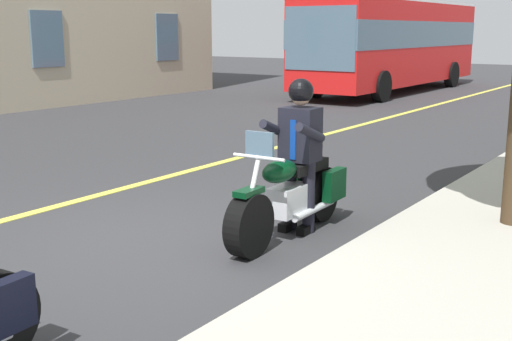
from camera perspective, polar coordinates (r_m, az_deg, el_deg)
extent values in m
plane|color=#333335|center=(7.35, -8.68, -5.91)|extent=(80.00, 80.00, 0.00)
cube|color=#E5DB4C|center=(8.79, -18.24, -3.34)|extent=(60.00, 0.16, 0.01)
cylinder|color=black|center=(6.62, -0.61, -4.80)|extent=(0.67, 0.22, 0.66)
cylinder|color=black|center=(7.92, 5.54, -2.02)|extent=(0.67, 0.22, 0.66)
cube|color=silver|center=(7.26, 2.85, -2.56)|extent=(0.57, 0.30, 0.32)
ellipsoid|color=black|center=(7.00, 2.07, -0.06)|extent=(0.57, 0.30, 0.24)
cube|color=black|center=(7.48, 4.21, 0.39)|extent=(0.71, 0.31, 0.12)
cube|color=black|center=(7.74, 6.84, -1.23)|extent=(0.40, 0.13, 0.36)
cube|color=black|center=(7.94, 3.99, -0.84)|extent=(0.40, 0.13, 0.36)
cylinder|color=silver|center=(6.56, -0.52, -2.50)|extent=(0.35, 0.06, 0.76)
cylinder|color=silver|center=(6.61, 0.23, 1.15)|extent=(0.06, 0.60, 0.04)
cube|color=black|center=(6.53, -0.61, -1.86)|extent=(0.37, 0.17, 0.06)
cylinder|color=silver|center=(7.48, 5.05, -3.41)|extent=(0.90, 0.11, 0.08)
cube|color=slate|center=(6.60, 0.33, 2.20)|extent=(0.05, 0.32, 0.28)
cylinder|color=black|center=(7.41, 4.62, -2.27)|extent=(0.14, 0.14, 0.84)
cube|color=black|center=(7.46, 4.35, -5.12)|extent=(0.26, 0.12, 0.10)
cylinder|color=black|center=(7.52, 3.00, -2.02)|extent=(0.14, 0.14, 0.84)
cube|color=black|center=(7.57, 2.75, -4.83)|extent=(0.26, 0.12, 0.10)
cube|color=black|center=(7.33, 3.88, 3.17)|extent=(0.33, 0.41, 0.60)
cube|color=navy|center=(7.19, 3.26, 2.69)|extent=(0.03, 0.07, 0.44)
cylinder|color=black|center=(7.06, 4.75, 3.30)|extent=(0.55, 0.12, 0.28)
cylinder|color=black|center=(7.27, 1.68, 3.60)|extent=(0.55, 0.12, 0.28)
sphere|color=tan|center=(7.27, 3.93, 6.52)|extent=(0.22, 0.22, 0.22)
sphere|color=black|center=(7.27, 3.94, 6.91)|extent=(0.28, 0.28, 0.28)
cube|color=black|center=(4.69, -20.92, -11.04)|extent=(0.41, 0.14, 0.36)
cube|color=red|center=(24.96, 11.84, 10.81)|extent=(11.00, 2.50, 2.85)
cube|color=slate|center=(24.95, 11.88, 11.55)|extent=(11.04, 2.52, 0.90)
cube|color=slate|center=(20.01, 5.56, 11.37)|extent=(0.06, 2.40, 1.90)
cube|color=white|center=(24.97, 11.99, 14.19)|extent=(11.00, 2.50, 0.10)
cylinder|color=black|center=(21.25, 10.86, 7.20)|extent=(1.00, 0.30, 1.00)
cylinder|color=black|center=(22.32, 5.18, 7.60)|extent=(1.00, 0.30, 1.00)
cylinder|color=black|center=(27.59, 16.68, 8.01)|extent=(1.00, 0.30, 1.00)
cylinder|color=black|center=(28.42, 12.04, 8.36)|extent=(1.00, 0.30, 1.00)
cube|color=slate|center=(23.50, -7.74, 11.43)|extent=(1.10, 0.06, 1.60)
cube|color=slate|center=(20.04, -17.71, 10.86)|extent=(1.10, 0.06, 1.60)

